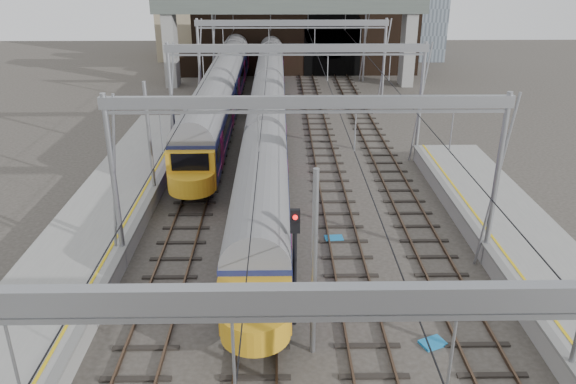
{
  "coord_description": "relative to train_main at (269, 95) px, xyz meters",
  "views": [
    {
      "loc": [
        -1.14,
        -14.25,
        13.14
      ],
      "look_at": [
        -0.74,
        10.94,
        2.4
      ],
      "focal_mm": 35.0,
      "sensor_mm": 36.0,
      "label": 1
    }
  ],
  "objects": [
    {
      "name": "equip_cover_a",
      "position": [
        3.75,
        -26.92,
        -2.32
      ],
      "size": [
        0.87,
        0.7,
        0.09
      ],
      "primitive_type": "cube",
      "rotation": [
        0.0,
        0.0,
        0.23
      ],
      "color": "#1875B5",
      "rests_on": "ground"
    },
    {
      "name": "signal_near_centre",
      "position": [
        1.39,
        -28.06,
        0.74
      ],
      "size": [
        0.35,
        0.47,
        4.93
      ],
      "rotation": [
        0.0,
        0.0,
        0.03
      ],
      "color": "black",
      "rests_on": "ground"
    },
    {
      "name": "equip_cover_b",
      "position": [
        3.55,
        -21.12,
        -2.31
      ],
      "size": [
        0.95,
        0.71,
        0.11
      ],
      "primitive_type": "cube",
      "rotation": [
        0.0,
        0.0,
        0.08
      ],
      "color": "#1875B5",
      "rests_on": "ground"
    },
    {
      "name": "overhead_line",
      "position": [
        2.0,
        -10.13,
        4.2
      ],
      "size": [
        16.8,
        80.0,
        8.0
      ],
      "color": "gray",
      "rests_on": "ground"
    },
    {
      "name": "retaining_wall",
      "position": [
        3.4,
        20.31,
        1.97
      ],
      "size": [
        28.0,
        2.75,
        9.0
      ],
      "color": "black",
      "rests_on": "ground"
    },
    {
      "name": "equip_cover_c",
      "position": [
        6.41,
        -29.31,
        -2.31
      ],
      "size": [
        1.06,
        0.93,
        0.1
      ],
      "primitive_type": "cube",
      "rotation": [
        0.0,
        0.0,
        0.42
      ],
      "color": "#1875B5",
      "rests_on": "ground"
    },
    {
      "name": "train_second",
      "position": [
        -4.0,
        14.82,
        0.1
      ],
      "size": [
        2.77,
        63.96,
        4.77
      ],
      "color": "black",
      "rests_on": "ground"
    },
    {
      "name": "platform_left",
      "position": [
        -8.18,
        -29.12,
        -1.81
      ],
      "size": [
        4.32,
        55.0,
        1.12
      ],
      "color": "gray",
      "rests_on": "ground"
    },
    {
      "name": "tracks",
      "position": [
        2.0,
        -16.62,
        -2.34
      ],
      "size": [
        14.4,
        80.0,
        0.22
      ],
      "color": "#4C3828",
      "rests_on": "ground"
    },
    {
      "name": "train_main",
      "position": [
        0.0,
        0.0,
        0.0
      ],
      "size": [
        2.6,
        60.09,
        4.54
      ],
      "color": "black",
      "rests_on": "ground"
    },
    {
      "name": "overbridge",
      "position": [
        2.0,
        14.38,
        4.9
      ],
      "size": [
        28.0,
        3.0,
        9.25
      ],
      "color": "gray",
      "rests_on": "ground"
    }
  ]
}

